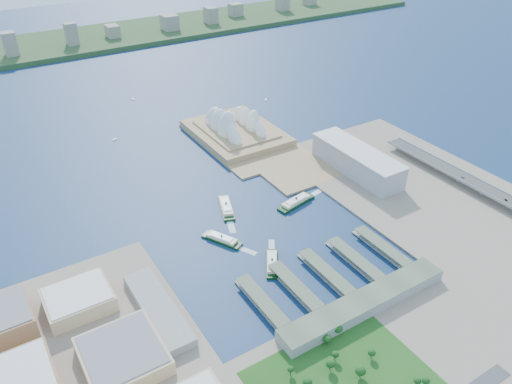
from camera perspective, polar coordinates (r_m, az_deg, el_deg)
ground at (r=603.66m, az=2.44°, el=-6.03°), size 3000.00×3000.00×0.00m
south_land at (r=495.02m, az=16.96°, el=-18.59°), size 720.00×180.00×3.00m
east_land at (r=717.76m, az=20.87°, el=-1.32°), size 240.00×500.00×3.00m
peninsula at (r=837.77m, az=-1.45°, el=5.96°), size 135.00×220.00×3.00m
far_shore at (r=1441.50m, az=-20.84°, el=15.62°), size 2200.00×260.00×12.00m
opera_house at (r=839.25m, az=-2.33°, el=8.29°), size 134.00×180.00×58.00m
toaster_building at (r=749.45m, az=11.45°, el=3.51°), size 45.00×155.00×35.00m
expressway at (r=753.70m, az=24.44°, el=0.17°), size 26.00×340.00×11.85m
west_buildings at (r=479.26m, az=-19.19°, el=-18.56°), size 200.00×280.00×27.00m
ferry_wharves at (r=562.48m, az=7.99°, el=-9.17°), size 184.00×90.00×9.30m
terminal_building at (r=529.12m, az=12.27°, el=-12.33°), size 200.00×28.00×12.00m
park at (r=465.27m, az=9.92°, el=-19.82°), size 150.00×110.00×16.00m
far_skyline at (r=1414.22m, az=-20.90°, el=16.74°), size 1900.00×140.00×55.00m
ferry_a at (r=606.79m, az=-3.95°, el=-5.26°), size 36.01×52.23×9.84m
ferry_b at (r=662.07m, az=-3.44°, el=-1.57°), size 33.68×59.68×10.99m
ferry_c at (r=571.87m, az=1.85°, el=-7.96°), size 38.10×49.37×9.54m
ferry_d at (r=672.84m, az=4.61°, el=-0.99°), size 60.83×26.41×11.16m
boat_b at (r=873.07m, az=-15.84°, el=5.80°), size 9.51×6.77×2.44m
boat_c at (r=1001.18m, az=1.13°, el=10.53°), size 7.29×11.38×2.48m
boat_e at (r=1031.80m, az=-13.88°, el=10.27°), size 5.46×10.83×2.54m
car_b at (r=731.81m, az=26.66°, el=-0.82°), size 1.42×4.08×1.34m
car_c at (r=761.56m, az=22.55°, el=1.57°), size 1.95×4.79×1.39m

